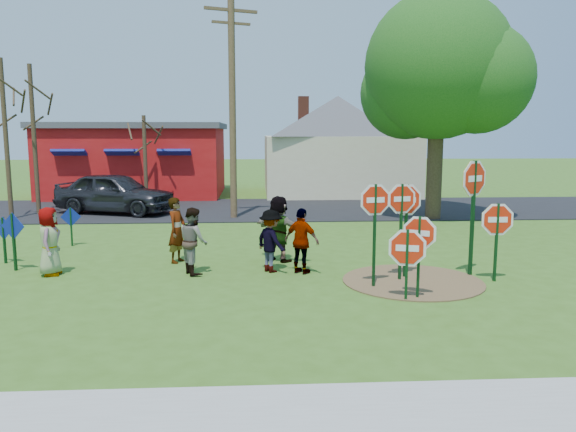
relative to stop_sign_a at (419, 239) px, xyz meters
name	(u,v)px	position (x,y,z in m)	size (l,w,h in m)	color
ground	(218,274)	(-4.24, 2.28, -1.24)	(120.00, 120.00, 0.00)	#3A5E1A
sidewalk	(177,425)	(-4.24, -4.92, -1.20)	(22.00, 1.80, 0.08)	#9E9E99
road	(235,209)	(-4.24, 13.78, -1.22)	(120.00, 7.50, 0.04)	black
dirt_patch	(413,281)	(0.26, 1.28, -1.22)	(3.20, 3.20, 0.03)	brown
red_building	(138,159)	(-9.74, 20.28, 0.73)	(9.40, 7.69, 3.90)	#A21010
cream_house	(337,141)	(1.26, 20.28, 1.68)	(9.40, 9.40, 6.50)	beige
stop_sign_a	(419,239)	(0.00, 0.00, 0.00)	(0.83, 0.47, 1.84)	#0F3817
stop_sign_b	(401,207)	(-0.01, 1.43, 0.47)	(0.91, 0.22, 2.37)	#0F3817
stop_sign_c	(406,209)	(0.17, 1.67, 0.39)	(0.99, 0.22, 2.35)	#0F3817
stop_sign_d	(474,189)	(1.78, 1.75, 0.85)	(0.98, 0.64, 2.90)	#0F3817
stop_sign_e	(407,252)	(-0.28, -0.12, -0.23)	(1.00, 0.31, 1.61)	#0F3817
stop_sign_f	(497,224)	(2.16, 1.24, 0.09)	(1.01, 0.07, 1.94)	#0F3817
stop_sign_g	(375,211)	(-0.73, 0.89, 0.45)	(0.92, 0.19, 2.41)	#0F3817
blue_diamond_b	(13,235)	(-9.28, 2.91, -0.33)	(0.64, 0.24, 1.45)	#0F3817
blue_diamond_c	(4,235)	(-9.87, 3.72, -0.48)	(0.57, 0.25, 1.23)	#0F3817
blue_diamond_d	(71,222)	(-8.87, 5.96, -0.51)	(0.59, 0.10, 1.18)	#0F3817
person_a	(49,241)	(-8.24, 2.41, -0.42)	(0.80, 0.52, 1.64)	#3B5091
person_b	(177,230)	(-5.39, 3.59, -0.38)	(0.63, 0.41, 1.72)	#2C7F75
person_c	(194,241)	(-4.82, 2.35, -0.43)	(0.79, 0.61, 1.62)	brown
person_d	(271,241)	(-2.95, 2.43, -0.47)	(0.99, 0.57, 1.54)	#2D2D31
person_e	(302,241)	(-2.22, 2.20, -0.44)	(0.94, 0.39, 1.60)	#542E59
person_f	(279,229)	(-2.71, 3.56, -0.36)	(1.63, 0.52, 1.75)	#1B5834
suv	(115,193)	(-9.20, 12.71, -0.34)	(2.03, 5.04, 1.72)	#2A2A2E
utility_pole	(232,104)	(-4.19, 11.24, 3.27)	(2.01, 0.82, 8.56)	#4C3823
leafy_tree	(442,74)	(3.81, 10.52, 4.37)	(6.13, 5.59, 8.71)	#382819
bare_tree_west	(4,116)	(-12.94, 11.43, 2.77)	(1.80, 1.80, 6.20)	#382819
bare_tree_east	(145,147)	(-8.49, 15.74, 1.47)	(1.80, 1.80, 4.19)	#382819
bare_tree_mid	(33,118)	(-12.40, 12.82, 2.74)	(1.80, 1.80, 6.15)	#382819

